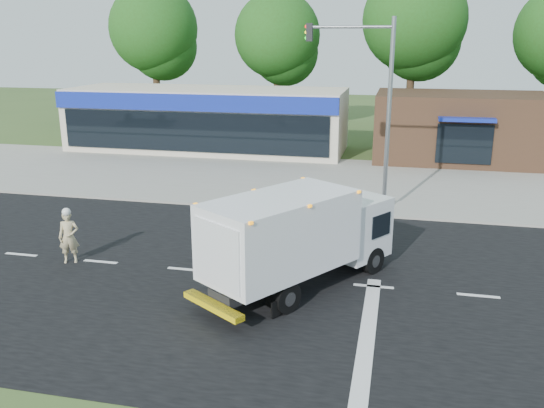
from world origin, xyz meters
name	(u,v)px	position (x,y,z in m)	size (l,w,h in m)	color
ground	(276,278)	(0.00, 0.00, 0.00)	(120.00, 120.00, 0.00)	#385123
road_asphalt	(276,278)	(0.00, 0.00, 0.00)	(60.00, 14.00, 0.02)	black
sidewalk	(315,204)	(0.00, 8.20, 0.06)	(60.00, 2.40, 0.12)	gray
parking_apron	(331,176)	(0.00, 14.00, 0.01)	(60.00, 9.00, 0.02)	gray
lane_markings	(312,300)	(1.35, -1.35, 0.02)	(55.20, 7.00, 0.01)	silver
ems_box_truck	(298,234)	(0.78, -0.58, 1.72)	(5.44, 6.74, 2.98)	black
emergency_worker	(69,236)	(-6.94, -0.23, 0.93)	(0.76, 0.64, 1.89)	tan
retail_strip_mall	(207,119)	(-9.00, 19.93, 2.01)	(18.00, 6.20, 4.00)	beige
brown_storefront	(460,127)	(7.00, 19.98, 2.00)	(10.00, 6.70, 4.00)	#382316
traffic_signal_pole	(373,96)	(2.35, 7.60, 4.92)	(3.51, 0.25, 8.00)	gray
background_trees	(346,35)	(-0.85, 28.16, 7.38)	(36.77, 7.39, 12.10)	#332114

